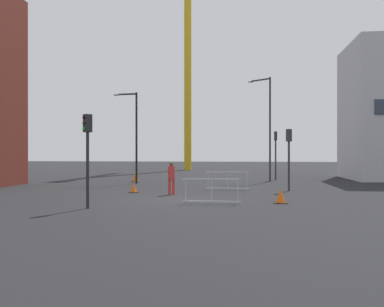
{
  "coord_description": "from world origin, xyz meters",
  "views": [
    {
      "loc": [
        3.08,
        -19.21,
        2.19
      ],
      "look_at": [
        0.0,
        7.26,
        2.11
      ],
      "focal_mm": 39.83,
      "sensor_mm": 36.0,
      "label": 1
    }
  ],
  "objects_px": {
    "traffic_light_median": "(289,149)",
    "traffic_cone_on_verge": "(281,197)",
    "pedestrian_walking": "(171,176)",
    "traffic_cone_striped": "(134,188)",
    "traffic_cone_orange": "(135,178)",
    "traffic_light_far": "(276,147)",
    "streetlamp_short": "(133,129)",
    "traffic_light_verge": "(87,145)",
    "construction_crane": "(188,34)",
    "streetlamp_tall": "(267,120)"
  },
  "relations": [
    {
      "from": "traffic_light_median",
      "to": "traffic_cone_on_verge",
      "type": "height_order",
      "value": "traffic_light_median"
    },
    {
      "from": "streetlamp_short",
      "to": "traffic_light_median",
      "type": "height_order",
      "value": "streetlamp_short"
    },
    {
      "from": "streetlamp_tall",
      "to": "traffic_light_verge",
      "type": "distance_m",
      "value": 18.42
    },
    {
      "from": "construction_crane",
      "to": "traffic_cone_striped",
      "type": "bearing_deg",
      "value": -88.54
    },
    {
      "from": "traffic_light_verge",
      "to": "traffic_cone_striped",
      "type": "relative_size",
      "value": 7.46
    },
    {
      "from": "traffic_light_far",
      "to": "traffic_cone_orange",
      "type": "relative_size",
      "value": 5.95
    },
    {
      "from": "streetlamp_short",
      "to": "traffic_cone_orange",
      "type": "xyz_separation_m",
      "value": [
        -0.3,
        1.67,
        -3.51
      ]
    },
    {
      "from": "streetlamp_tall",
      "to": "traffic_light_verge",
      "type": "xyz_separation_m",
      "value": [
        -7.88,
        -16.51,
        -2.14
      ]
    },
    {
      "from": "traffic_light_far",
      "to": "traffic_cone_on_verge",
      "type": "relative_size",
      "value": 6.39
    },
    {
      "from": "traffic_light_verge",
      "to": "traffic_cone_orange",
      "type": "xyz_separation_m",
      "value": [
        -1.88,
        14.86,
        -2.18
      ]
    },
    {
      "from": "construction_crane",
      "to": "streetlamp_tall",
      "type": "xyz_separation_m",
      "value": [
        8.51,
        -19.72,
        -12.15
      ]
    },
    {
      "from": "traffic_light_median",
      "to": "streetlamp_short",
      "type": "bearing_deg",
      "value": 155.76
    },
    {
      "from": "pedestrian_walking",
      "to": "traffic_cone_on_verge",
      "type": "xyz_separation_m",
      "value": [
        5.27,
        -3.17,
        -0.7
      ]
    },
    {
      "from": "traffic_cone_on_verge",
      "to": "streetlamp_short",
      "type": "bearing_deg",
      "value": 131.02
    },
    {
      "from": "construction_crane",
      "to": "traffic_light_median",
      "type": "distance_m",
      "value": 32.5
    },
    {
      "from": "streetlamp_tall",
      "to": "traffic_light_far",
      "type": "distance_m",
      "value": 2.75
    },
    {
      "from": "streetlamp_short",
      "to": "traffic_light_far",
      "type": "xyz_separation_m",
      "value": [
        10.22,
        5.01,
        -1.23
      ]
    },
    {
      "from": "construction_crane",
      "to": "streetlamp_tall",
      "type": "distance_m",
      "value": 24.68
    },
    {
      "from": "traffic_light_far",
      "to": "traffic_light_median",
      "type": "relative_size",
      "value": 1.1
    },
    {
      "from": "construction_crane",
      "to": "traffic_cone_orange",
      "type": "relative_size",
      "value": 41.48
    },
    {
      "from": "streetlamp_short",
      "to": "traffic_cone_striped",
      "type": "distance_m",
      "value": 7.69
    },
    {
      "from": "construction_crane",
      "to": "pedestrian_walking",
      "type": "height_order",
      "value": "construction_crane"
    },
    {
      "from": "construction_crane",
      "to": "streetlamp_short",
      "type": "xyz_separation_m",
      "value": [
        -0.96,
        -23.04,
        -12.96
      ]
    },
    {
      "from": "traffic_cone_striped",
      "to": "traffic_cone_orange",
      "type": "distance_m",
      "value": 8.49
    },
    {
      "from": "traffic_light_far",
      "to": "traffic_light_verge",
      "type": "bearing_deg",
      "value": -115.38
    },
    {
      "from": "traffic_light_far",
      "to": "traffic_cone_on_verge",
      "type": "xyz_separation_m",
      "value": [
        -1.01,
        -15.6,
        -2.31
      ]
    },
    {
      "from": "traffic_light_verge",
      "to": "traffic_light_median",
      "type": "xyz_separation_m",
      "value": [
        8.62,
        8.6,
        -0.1
      ]
    },
    {
      "from": "traffic_light_verge",
      "to": "traffic_cone_on_verge",
      "type": "xyz_separation_m",
      "value": [
        7.62,
        2.61,
        -2.2
      ]
    },
    {
      "from": "construction_crane",
      "to": "traffic_cone_striped",
      "type": "distance_m",
      "value": 33.94
    },
    {
      "from": "traffic_light_verge",
      "to": "traffic_light_median",
      "type": "bearing_deg",
      "value": 44.93
    },
    {
      "from": "pedestrian_walking",
      "to": "traffic_cone_on_verge",
      "type": "height_order",
      "value": "pedestrian_walking"
    },
    {
      "from": "streetlamp_short",
      "to": "traffic_cone_orange",
      "type": "distance_m",
      "value": 3.9
    },
    {
      "from": "streetlamp_short",
      "to": "traffic_light_far",
      "type": "bearing_deg",
      "value": 26.13
    },
    {
      "from": "traffic_light_far",
      "to": "traffic_cone_orange",
      "type": "xyz_separation_m",
      "value": [
        -10.52,
        -3.34,
        -2.28
      ]
    },
    {
      "from": "traffic_light_verge",
      "to": "pedestrian_walking",
      "type": "height_order",
      "value": "traffic_light_verge"
    },
    {
      "from": "traffic_cone_orange",
      "to": "pedestrian_walking",
      "type": "bearing_deg",
      "value": -65.03
    },
    {
      "from": "traffic_light_verge",
      "to": "pedestrian_walking",
      "type": "distance_m",
      "value": 6.42
    },
    {
      "from": "construction_crane",
      "to": "streetlamp_short",
      "type": "bearing_deg",
      "value": -92.38
    },
    {
      "from": "traffic_light_far",
      "to": "traffic_cone_on_verge",
      "type": "bearing_deg",
      "value": -93.72
    },
    {
      "from": "streetlamp_short",
      "to": "traffic_light_far",
      "type": "relative_size",
      "value": 1.66
    },
    {
      "from": "streetlamp_tall",
      "to": "traffic_cone_orange",
      "type": "xyz_separation_m",
      "value": [
        -9.76,
        -1.64,
        -4.32
      ]
    },
    {
      "from": "traffic_cone_on_verge",
      "to": "traffic_cone_orange",
      "type": "height_order",
      "value": "traffic_cone_orange"
    },
    {
      "from": "pedestrian_walking",
      "to": "traffic_cone_striped",
      "type": "distance_m",
      "value": 2.49
    },
    {
      "from": "traffic_light_verge",
      "to": "traffic_cone_on_verge",
      "type": "bearing_deg",
      "value": 18.88
    },
    {
      "from": "traffic_cone_on_verge",
      "to": "traffic_cone_orange",
      "type": "distance_m",
      "value": 15.51
    },
    {
      "from": "construction_crane",
      "to": "streetlamp_short",
      "type": "distance_m",
      "value": 26.45
    },
    {
      "from": "traffic_light_verge",
      "to": "traffic_cone_striped",
      "type": "bearing_deg",
      "value": 88.87
    },
    {
      "from": "traffic_light_median",
      "to": "traffic_cone_orange",
      "type": "distance_m",
      "value": 12.4
    },
    {
      "from": "traffic_light_verge",
      "to": "traffic_cone_on_verge",
      "type": "relative_size",
      "value": 6.11
    },
    {
      "from": "traffic_light_verge",
      "to": "traffic_cone_striped",
      "type": "distance_m",
      "value": 6.99
    }
  ]
}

